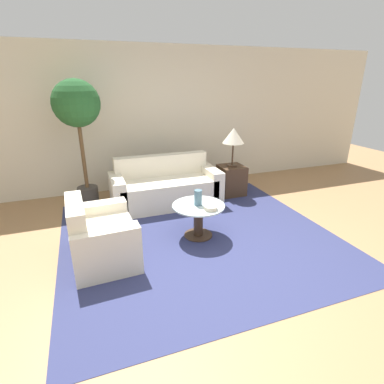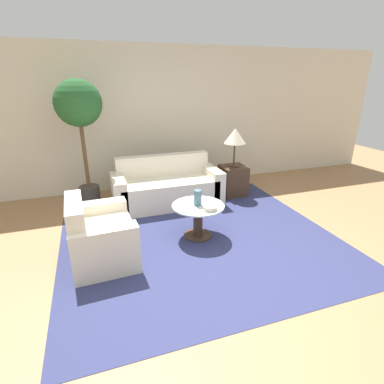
# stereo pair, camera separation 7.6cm
# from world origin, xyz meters

# --- Properties ---
(ground_plane) EXTENTS (14.00, 14.00, 0.00)m
(ground_plane) POSITION_xyz_m (0.00, 0.00, 0.00)
(ground_plane) COLOR #9E754C
(wall_back) EXTENTS (10.00, 0.06, 2.60)m
(wall_back) POSITION_xyz_m (0.00, 3.09, 1.30)
(wall_back) COLOR beige
(wall_back) RESTS_ON ground_plane
(rug) EXTENTS (3.56, 3.38, 0.01)m
(rug) POSITION_xyz_m (0.05, 0.82, 0.00)
(rug) COLOR navy
(rug) RESTS_ON ground_plane
(sofa_main) EXTENTS (1.80, 0.76, 0.80)m
(sofa_main) POSITION_xyz_m (-0.06, 2.08, 0.28)
(sofa_main) COLOR beige
(sofa_main) RESTS_ON ground_plane
(armchair) EXTENTS (0.75, 0.99, 0.77)m
(armchair) POSITION_xyz_m (-1.24, 0.67, 0.28)
(armchair) COLOR beige
(armchair) RESTS_ON ground_plane
(coffee_table) EXTENTS (0.70, 0.70, 0.46)m
(coffee_table) POSITION_xyz_m (0.05, 0.82, 0.29)
(coffee_table) COLOR #422D1E
(coffee_table) RESTS_ON ground_plane
(side_table) EXTENTS (0.44, 0.44, 0.54)m
(side_table) POSITION_xyz_m (1.20, 2.09, 0.27)
(side_table) COLOR #422D1E
(side_table) RESTS_ON ground_plane
(table_lamp) EXTENTS (0.38, 0.38, 0.68)m
(table_lamp) POSITION_xyz_m (1.20, 2.09, 1.07)
(table_lamp) COLOR #422D1E
(table_lamp) RESTS_ON side_table
(potted_plant) EXTENTS (0.71, 0.71, 2.03)m
(potted_plant) POSITION_xyz_m (-1.30, 2.40, 1.52)
(potted_plant) COLOR #3D3833
(potted_plant) RESTS_ON ground_plane
(vase) EXTENTS (0.10, 0.10, 0.21)m
(vase) POSITION_xyz_m (0.05, 0.82, 0.56)
(vase) COLOR slate
(vase) RESTS_ON coffee_table
(bowl) EXTENTS (0.17, 0.17, 0.05)m
(bowl) POSITION_xyz_m (0.15, 0.62, 0.48)
(bowl) COLOR beige
(bowl) RESTS_ON coffee_table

